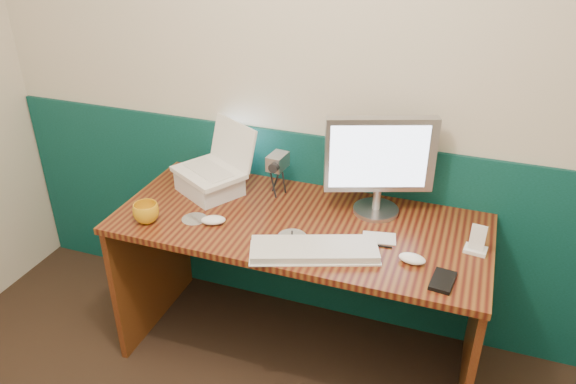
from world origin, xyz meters
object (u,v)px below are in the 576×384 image
at_px(camcorder, 278,176).
at_px(keyboard, 314,250).
at_px(desk, 299,290).
at_px(monitor, 380,165).
at_px(laptop, 207,149).
at_px(mug, 146,213).

bearing_deg(camcorder, keyboard, -47.14).
relative_size(desk, camcorder, 8.61).
bearing_deg(monitor, camcorder, 158.74).
distance_m(laptop, monitor, 0.78).
height_order(monitor, mug, monitor).
bearing_deg(desk, keyboard, -58.10).
relative_size(desk, laptop, 5.23).
xyz_separation_m(laptop, camcorder, (0.31, 0.09, -0.13)).
bearing_deg(camcorder, desk, -42.59).
bearing_deg(mug, desk, 19.93).
relative_size(desk, mug, 14.49).
bearing_deg(mug, laptop, 67.89).
relative_size(desk, keyboard, 3.23).
distance_m(desk, laptop, 0.77).
height_order(keyboard, mug, mug).
distance_m(keyboard, mug, 0.75).
relative_size(keyboard, camcorder, 2.67).
xyz_separation_m(desk, camcorder, (-0.18, 0.20, 0.47)).
bearing_deg(mug, monitor, 24.52).
relative_size(laptop, monitor, 0.66).
distance_m(desk, mug, 0.78).
xyz_separation_m(keyboard, camcorder, (-0.31, 0.41, 0.08)).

